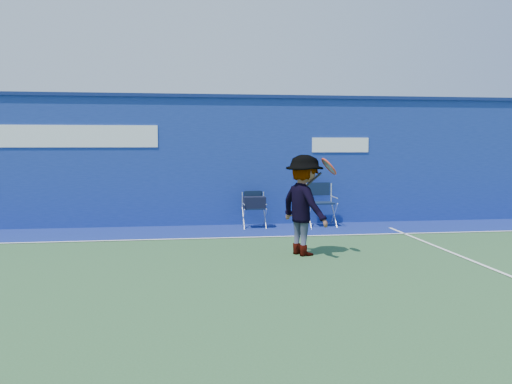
{
  "coord_description": "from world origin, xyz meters",
  "views": [
    {
      "loc": [
        -0.24,
        -7.72,
        1.93
      ],
      "look_at": [
        1.2,
        2.6,
        1.0
      ],
      "focal_mm": 38.0,
      "sensor_mm": 36.0,
      "label": 1
    }
  ],
  "objects": [
    {
      "name": "ground",
      "position": [
        0.0,
        0.0,
        0.0
      ],
      "size": [
        80.0,
        80.0,
        0.0
      ],
      "primitive_type": "plane",
      "color": "#2C522D",
      "rests_on": "ground"
    },
    {
      "name": "stadium_wall",
      "position": [
        -0.0,
        5.2,
        1.55
      ],
      "size": [
        24.0,
        0.5,
        3.08
      ],
      "color": "navy",
      "rests_on": "ground"
    },
    {
      "name": "water_bottle",
      "position": [
        2.58,
        4.54,
        0.13
      ],
      "size": [
        0.07,
        0.07,
        0.25
      ],
      "primitive_type": "cylinder",
      "color": "silver",
      "rests_on": "ground"
    },
    {
      "name": "court_lines",
      "position": [
        0.0,
        0.6,
        0.01
      ],
      "size": [
        24.0,
        12.0,
        0.01
      ],
      "color": "white",
      "rests_on": "out_of_bounds_strip"
    },
    {
      "name": "out_of_bounds_strip",
      "position": [
        0.0,
        4.1,
        0.0
      ],
      "size": [
        24.0,
        1.8,
        0.01
      ],
      "primitive_type": "cube",
      "color": "navy",
      "rests_on": "ground"
    },
    {
      "name": "tennis_player",
      "position": [
        1.88,
        1.38,
        0.87
      ],
      "size": [
        1.06,
        1.29,
        1.74
      ],
      "color": "#EA4738",
      "rests_on": "ground"
    },
    {
      "name": "directors_chair_right",
      "position": [
        3.02,
        4.51,
        0.32
      ],
      "size": [
        0.61,
        0.54,
        1.01
      ],
      "color": "silver",
      "rests_on": "ground"
    },
    {
      "name": "directors_chair_left",
      "position": [
        1.43,
        4.49,
        0.36
      ],
      "size": [
        0.5,
        0.46,
        0.84
      ],
      "color": "silver",
      "rests_on": "ground"
    }
  ]
}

